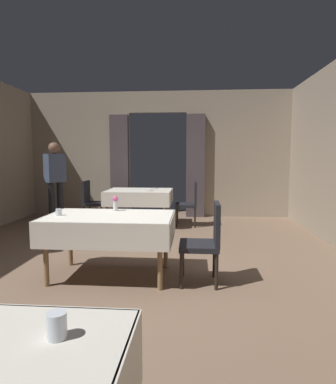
{
  "coord_description": "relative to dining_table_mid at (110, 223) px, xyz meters",
  "views": [
    {
      "loc": [
        0.89,
        -3.69,
        1.44
      ],
      "look_at": [
        0.56,
        0.29,
        1.0
      ],
      "focal_mm": 30.23,
      "sensor_mm": 36.0,
      "label": 1
    }
  ],
  "objects": [
    {
      "name": "chair_mid_right",
      "position": [
        1.14,
        -0.12,
        -0.14
      ],
      "size": [
        0.44,
        0.44,
        0.93
      ],
      "color": "black",
      "rests_on": "ground"
    },
    {
      "name": "wall_back",
      "position": [
        0.11,
        4.16,
        0.85
      ],
      "size": [
        6.4,
        0.27,
        3.0
      ],
      "color": "gray",
      "rests_on": "ground"
    },
    {
      "name": "plate_far_b",
      "position": [
        0.08,
        2.8,
        0.1
      ],
      "size": [
        0.21,
        0.21,
        0.01
      ],
      "primitive_type": "cylinder",
      "color": "white",
      "rests_on": "dining_table_far"
    },
    {
      "name": "dining_table_mid",
      "position": [
        0.0,
        0.0,
        0.0
      ],
      "size": [
        1.51,
        0.94,
        0.75
      ],
      "color": "olive",
      "rests_on": "ground"
    },
    {
      "name": "chair_far_right",
      "position": [
        0.91,
        2.99,
        -0.14
      ],
      "size": [
        0.44,
        0.44,
        0.93
      ],
      "color": "black",
      "rests_on": "ground"
    },
    {
      "name": "chair_far_left",
      "position": [
        -1.21,
        3.06,
        -0.14
      ],
      "size": [
        0.44,
        0.44,
        0.93
      ],
      "color": "black",
      "rests_on": "ground"
    },
    {
      "name": "person_diner_standing_aside",
      "position": [
        -1.7,
        2.37,
        0.37
      ],
      "size": [
        0.39,
        0.42,
        1.72
      ],
      "color": "black",
      "rests_on": "ground"
    },
    {
      "name": "flower_vase_mid",
      "position": [
        -0.01,
        0.31,
        0.2
      ],
      "size": [
        0.07,
        0.07,
        0.19
      ],
      "color": "silver",
      "rests_on": "dining_table_mid"
    },
    {
      "name": "dining_table_far",
      "position": [
        -0.15,
        2.96,
        -0.0
      ],
      "size": [
        1.36,
        1.02,
        0.75
      ],
      "color": "olive",
      "rests_on": "ground"
    },
    {
      "name": "glass_mid_b",
      "position": [
        -0.6,
        -0.07,
        0.14
      ],
      "size": [
        0.07,
        0.07,
        0.08
      ],
      "primitive_type": "cylinder",
      "color": "silver",
      "rests_on": "dining_table_mid"
    },
    {
      "name": "ground",
      "position": [
        0.11,
        -0.02,
        -0.65
      ],
      "size": [
        10.08,
        10.08,
        0.0
      ],
      "primitive_type": "plane",
      "color": "#7A604C"
    },
    {
      "name": "plate_far_a",
      "position": [
        0.11,
        3.25,
        0.1
      ],
      "size": [
        0.21,
        0.21,
        0.01
      ],
      "primitive_type": "cylinder",
      "color": "white",
      "rests_on": "dining_table_far"
    },
    {
      "name": "glass_near_c",
      "position": [
        0.48,
        -2.59,
        0.15
      ],
      "size": [
        0.08,
        0.08,
        0.1
      ],
      "primitive_type": "cylinder",
      "color": "silver",
      "rests_on": "dining_table_near"
    }
  ]
}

